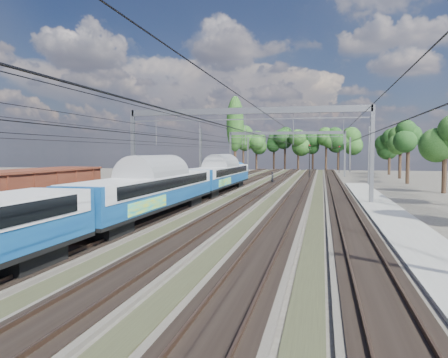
% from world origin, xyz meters
% --- Properties ---
extents(ground, '(220.00, 220.00, 0.00)m').
position_xyz_m(ground, '(0.00, 0.00, 0.00)').
color(ground, '#47423A').
rests_on(ground, ground).
extents(track_bed, '(21.00, 130.00, 0.34)m').
position_xyz_m(track_bed, '(-0.00, 45.00, 0.10)').
color(track_bed, '#47423A').
rests_on(track_bed, ground).
extents(platform, '(3.00, 70.00, 0.30)m').
position_xyz_m(platform, '(12.00, 20.00, 0.15)').
color(platform, gray).
rests_on(platform, ground).
extents(catenary, '(25.65, 130.00, 9.00)m').
position_xyz_m(catenary, '(0.33, 52.69, 6.40)').
color(catenary, slate).
rests_on(catenary, ground).
extents(tree_belt, '(40.36, 100.41, 11.49)m').
position_xyz_m(tree_belt, '(5.63, 93.61, 7.84)').
color(tree_belt, black).
rests_on(tree_belt, ground).
extents(poplar, '(4.40, 4.40, 19.04)m').
position_xyz_m(poplar, '(-14.50, 98.00, 11.89)').
color(poplar, black).
rests_on(poplar, ground).
extents(emu_train, '(3.02, 63.89, 4.42)m').
position_xyz_m(emu_train, '(-4.50, 17.64, 2.60)').
color(emu_train, black).
rests_on(emu_train, ground).
extents(freight_boxcar, '(2.92, 14.12, 3.64)m').
position_xyz_m(freight_boxcar, '(-9.00, 9.18, 2.22)').
color(freight_boxcar, black).
rests_on(freight_boxcar, ground).
extents(worker, '(0.64, 0.78, 1.84)m').
position_xyz_m(worker, '(-0.15, 54.86, 0.92)').
color(worker, black).
rests_on(worker, ground).
extents(signal_near, '(0.44, 0.41, 6.24)m').
position_xyz_m(signal_near, '(4.87, 70.78, 3.95)').
color(signal_near, black).
rests_on(signal_near, ground).
extents(signal_far, '(0.39, 0.36, 6.31)m').
position_xyz_m(signal_far, '(11.05, 94.10, 3.99)').
color(signal_far, black).
rests_on(signal_far, ground).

